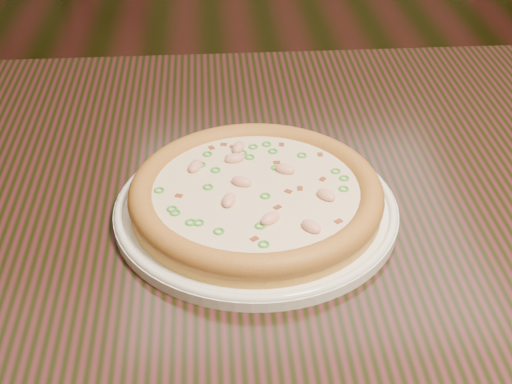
{
  "coord_description": "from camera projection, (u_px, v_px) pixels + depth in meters",
  "views": [
    {
      "loc": [
        -0.51,
        -0.91,
        1.23
      ],
      "look_at": [
        -0.46,
        -0.26,
        0.78
      ],
      "focal_mm": 50.0,
      "sensor_mm": 36.0,
      "label": 1
    }
  ],
  "objects": [
    {
      "name": "plate",
      "position": [
        256.0,
        207.0,
        0.8
      ],
      "size": [
        0.32,
        0.32,
        0.02
      ],
      "color": "white",
      "rests_on": "hero_table"
    },
    {
      "name": "hero_table",
      "position": [
        346.0,
        249.0,
        0.91
      ],
      "size": [
        1.2,
        0.8,
        0.75
      ],
      "color": "black",
      "rests_on": "ground"
    },
    {
      "name": "pizza",
      "position": [
        256.0,
        194.0,
        0.79
      ],
      "size": [
        0.28,
        0.28,
        0.03
      ],
      "color": "gold",
      "rests_on": "plate"
    }
  ]
}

